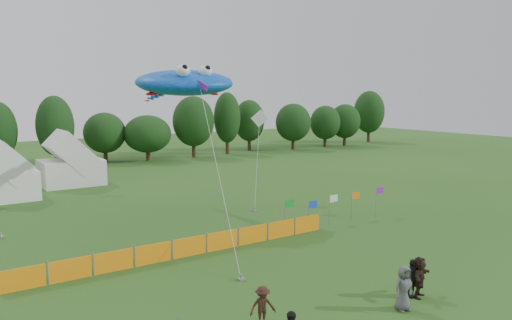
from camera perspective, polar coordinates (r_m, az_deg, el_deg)
ground at (r=21.27m, az=9.51°, el=-15.89°), size 160.00×160.00×0.00m
treeline at (r=60.98m, az=-19.78°, el=3.25°), size 104.57×8.78×8.36m
tent_left at (r=44.34m, az=-26.55°, el=-1.60°), size 4.29×4.29×3.79m
tent_right at (r=48.94m, az=-20.40°, el=-0.43°), size 5.42×4.33×3.82m
barrier_fence at (r=26.59m, az=-7.64°, el=-9.80°), size 17.90×0.06×1.00m
flag_row at (r=32.51m, az=8.84°, el=-5.06°), size 8.73×0.52×2.15m
spectator_c at (r=18.87m, az=0.76°, el=-16.40°), size 1.11×0.81×1.54m
spectator_d at (r=22.28m, az=17.37°, el=-12.76°), size 1.01×0.54×1.63m
spectator_e at (r=20.91m, az=16.52°, el=-13.85°), size 0.96×0.69×1.81m
spectator_f at (r=22.34m, az=18.18°, el=-12.60°), size 1.68×1.13×1.74m
stingray_kite at (r=34.01m, az=-8.43°, el=8.69°), size 7.72×20.51×10.28m
small_kite_white at (r=38.65m, az=0.30°, el=2.65°), size 3.72×3.83×7.14m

